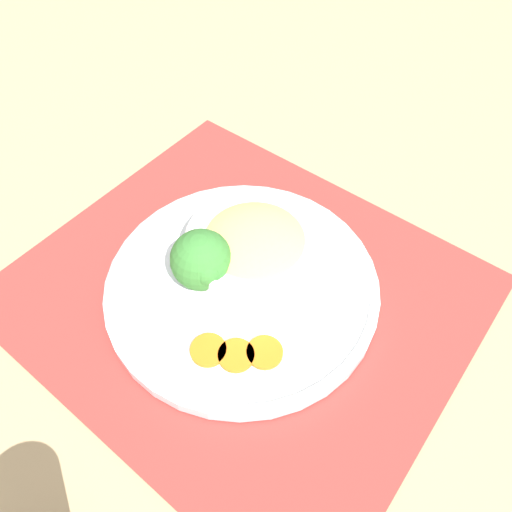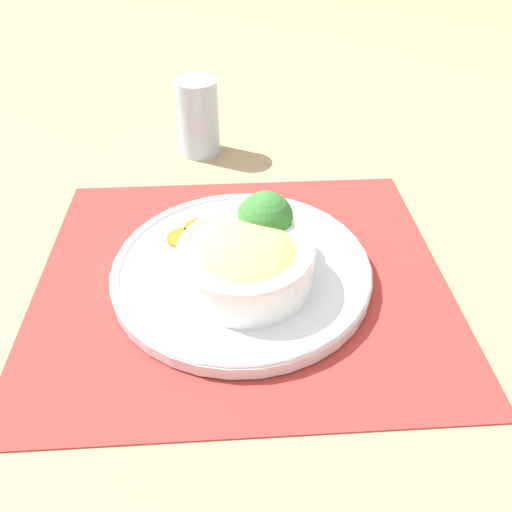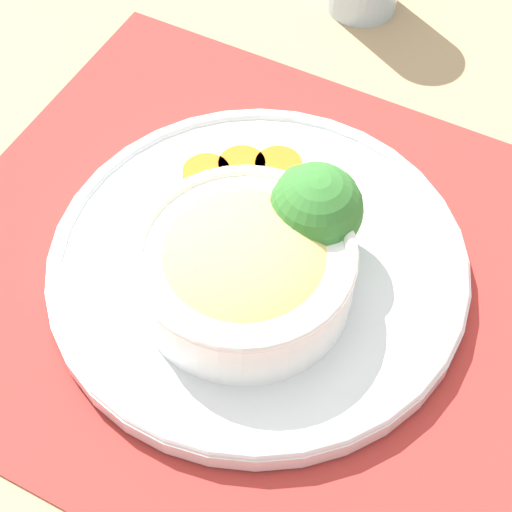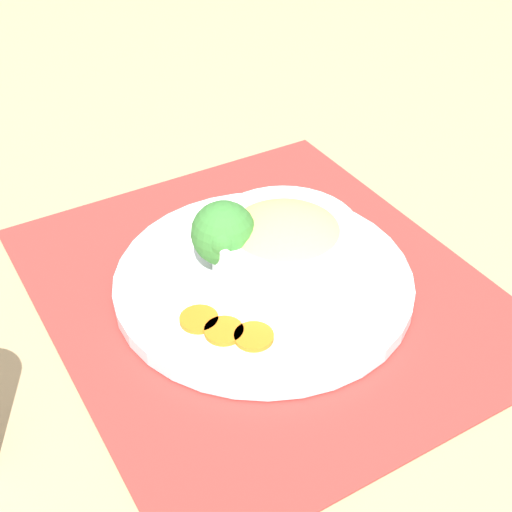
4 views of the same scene
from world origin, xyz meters
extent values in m
plane|color=tan|center=(0.00, 0.00, 0.00)|extent=(4.00, 4.00, 0.00)
cube|color=#B2332D|center=(0.00, 0.00, 0.00)|extent=(0.56, 0.50, 0.00)
cylinder|color=silver|center=(0.00, 0.00, 0.01)|extent=(0.32, 0.32, 0.02)
torus|color=silver|center=(0.00, 0.00, 0.02)|extent=(0.32, 0.32, 0.01)
cylinder|color=white|center=(0.01, -0.03, 0.04)|extent=(0.16, 0.16, 0.05)
torus|color=white|center=(0.01, -0.03, 0.07)|extent=(0.16, 0.16, 0.01)
ellipsoid|color=#EAC66B|center=(0.01, -0.03, 0.06)|extent=(0.13, 0.13, 0.05)
cylinder|color=#759E51|center=(0.03, 0.03, 0.03)|extent=(0.02, 0.02, 0.02)
sphere|color=#387A33|center=(0.03, 0.03, 0.07)|extent=(0.07, 0.07, 0.07)
sphere|color=#387A33|center=(0.01, 0.04, 0.07)|extent=(0.03, 0.03, 0.03)
sphere|color=#387A33|center=(0.04, 0.03, 0.07)|extent=(0.03, 0.03, 0.03)
cylinder|color=orange|center=(-0.04, 0.09, 0.02)|extent=(0.04, 0.04, 0.01)
cylinder|color=orange|center=(-0.06, 0.07, 0.02)|extent=(0.04, 0.04, 0.01)
cylinder|color=orange|center=(-0.08, 0.05, 0.02)|extent=(0.04, 0.04, 0.01)
camera|label=1|loc=(-0.25, 0.23, 0.50)|focal=35.00mm
camera|label=2|loc=(0.05, -0.47, 0.42)|focal=35.00mm
camera|label=3|loc=(0.21, -0.31, 0.55)|focal=60.00mm
camera|label=4|loc=(-0.54, 0.24, 0.51)|focal=50.00mm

